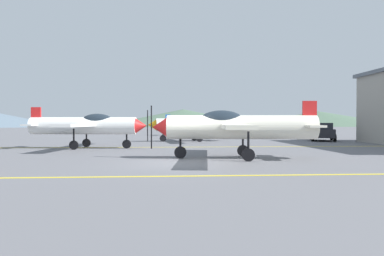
{
  "coord_description": "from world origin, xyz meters",
  "views": [
    {
      "loc": [
        -0.37,
        -14.34,
        1.68
      ],
      "look_at": [
        1.48,
        14.0,
        1.2
      ],
      "focal_mm": 32.18,
      "sensor_mm": 36.0,
      "label": 1
    }
  ],
  "objects_px": {
    "airplane_mid": "(88,125)",
    "airplane_back": "(195,124)",
    "airplane_far": "(191,124)",
    "airplane_near": "(235,126)",
    "car_sedan": "(322,131)"
  },
  "relations": [
    {
      "from": "airplane_mid",
      "to": "airplane_back",
      "type": "xyz_separation_m",
      "value": [
        8.42,
        21.05,
        0.0
      ]
    },
    {
      "from": "airplane_mid",
      "to": "airplane_far",
      "type": "relative_size",
      "value": 1.0
    },
    {
      "from": "airplane_near",
      "to": "airplane_far",
      "type": "bearing_deg",
      "value": 94.22
    },
    {
      "from": "airplane_mid",
      "to": "car_sedan",
      "type": "relative_size",
      "value": 1.91
    },
    {
      "from": "airplane_near",
      "to": "airplane_mid",
      "type": "bearing_deg",
      "value": 140.48
    },
    {
      "from": "airplane_near",
      "to": "airplane_back",
      "type": "distance_m",
      "value": 27.83
    },
    {
      "from": "airplane_mid",
      "to": "airplane_far",
      "type": "distance_m",
      "value": 10.57
    },
    {
      "from": "airplane_far",
      "to": "airplane_back",
      "type": "height_order",
      "value": "same"
    },
    {
      "from": "airplane_far",
      "to": "car_sedan",
      "type": "height_order",
      "value": "airplane_far"
    },
    {
      "from": "airplane_far",
      "to": "car_sedan",
      "type": "xyz_separation_m",
      "value": [
        11.9,
        0.02,
        -0.65
      ]
    },
    {
      "from": "airplane_near",
      "to": "airplane_far",
      "type": "distance_m",
      "value": 14.61
    },
    {
      "from": "airplane_far",
      "to": "airplane_back",
      "type": "bearing_deg",
      "value": 84.5
    },
    {
      "from": "airplane_far",
      "to": "airplane_back",
      "type": "distance_m",
      "value": 13.32
    },
    {
      "from": "airplane_mid",
      "to": "airplane_far",
      "type": "height_order",
      "value": "same"
    },
    {
      "from": "airplane_back",
      "to": "airplane_mid",
      "type": "bearing_deg",
      "value": -111.81
    }
  ]
}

